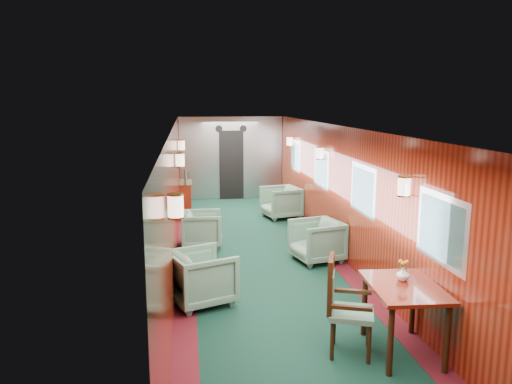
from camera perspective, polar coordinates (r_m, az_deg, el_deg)
room at (r=8.69m, az=0.59°, el=2.38°), size 12.00×12.10×2.40m
bulkhead at (r=14.57m, az=-2.86°, el=3.86°), size 2.98×0.17×2.39m
windows_right at (r=9.29m, az=9.47°, el=1.61°), size 0.02×8.60×0.80m
wall_sconces at (r=9.22m, az=0.07°, el=3.82°), size 2.97×7.97×0.25m
dining_table at (r=5.97m, az=16.56°, el=-11.34°), size 0.83×1.13×0.81m
side_chair at (r=5.85m, az=9.82°, el=-12.23°), size 0.64×0.65×1.14m
credenza at (r=12.50m, az=-8.07°, el=-0.77°), size 0.30×0.97×1.14m
flower_vase at (r=6.03m, az=16.44°, el=-9.00°), size 0.15×0.15×0.15m
armchair_left_near at (r=7.21m, az=-6.23°, el=-9.65°), size 1.09×1.08×0.77m
armchair_left_far at (r=9.91m, az=-6.16°, el=-4.22°), size 0.81×0.79×0.71m
armchair_right_near at (r=9.04m, az=6.94°, el=-5.56°), size 0.99×0.98×0.75m
armchair_right_far at (r=12.25m, az=2.86°, el=-1.18°), size 1.02×1.00×0.78m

